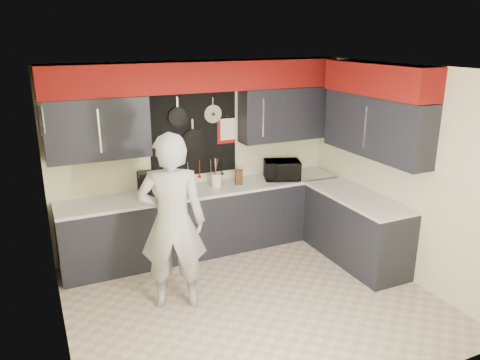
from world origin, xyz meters
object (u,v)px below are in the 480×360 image
utensil_crock (216,180)px  person (172,222)px  microwave (282,170)px  knife_block (239,177)px  coffee_maker (145,183)px

utensil_crock → person: (-0.97, -1.15, -0.02)m
utensil_crock → person: person is taller
utensil_crock → microwave: bearing=-5.0°
knife_block → microwave: bearing=12.6°
person → utensil_crock: bearing=-109.8°
microwave → utensil_crock: (-0.98, 0.09, -0.05)m
coffee_maker → knife_block: bearing=2.9°
microwave → knife_block: microwave is taller
microwave → coffee_maker: bearing=-163.3°
microwave → coffee_maker: size_ratio=1.52×
microwave → utensil_crock: 0.99m
knife_block → person: bearing=-122.9°
knife_block → utensil_crock: bearing=-170.6°
knife_block → person: person is taller
knife_block → person: (-1.29, -1.11, -0.03)m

